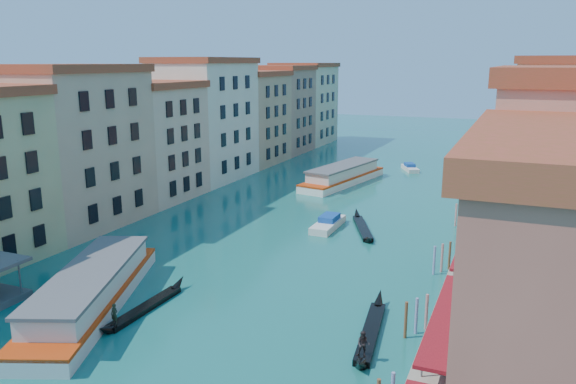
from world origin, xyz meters
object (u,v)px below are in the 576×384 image
vaporetto_far (343,175)px  gondola_fore (145,306)px  gondola_right (370,331)px  vaporetto_near (92,290)px

vaporetto_far → gondola_fore: 54.55m
gondola_fore → gondola_right: size_ratio=0.90×
gondola_right → vaporetto_far: bearing=102.5°
vaporetto_far → gondola_right: size_ratio=1.73×
gondola_right → gondola_fore: bearing=-178.5°
vaporetto_far → gondola_right: (18.26, -51.79, -0.96)m
vaporetto_near → gondola_right: bearing=-12.1°
vaporetto_near → gondola_fore: 4.82m
vaporetto_far → vaporetto_near: bearing=-83.6°
vaporetto_far → gondola_fore: (-0.26, -54.54, -1.06)m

